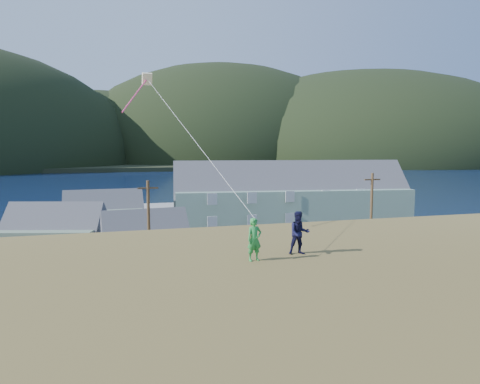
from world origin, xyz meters
name	(u,v)px	position (x,y,z in m)	size (l,w,h in m)	color
ground	(196,288)	(0.00, 0.00, 0.00)	(900.00, 900.00, 0.00)	#0A1638
grass_strip	(201,296)	(0.00, -2.00, 0.05)	(110.00, 8.00, 0.10)	#4C3D19
waterfront_lot	(172,242)	(0.00, 17.00, 0.06)	(72.00, 36.00, 0.12)	#28282B
wharf	(119,212)	(-6.00, 40.00, 0.45)	(26.00, 14.00, 0.90)	gray
far_shore	(128,160)	(0.00, 330.00, 1.00)	(900.00, 320.00, 2.00)	black
far_hills	(180,161)	(35.59, 279.38, 2.00)	(760.00, 265.00, 143.00)	black
lodge	(291,197)	(16.92, 21.92, 4.32)	(32.75, 12.81, 11.22)	slate
shed_palegreen_near	(54,234)	(-12.03, 12.26, 2.57)	(10.52, 7.95, 6.81)	slate
shed_white	(146,240)	(-3.41, 7.85, 2.43)	(8.34, 5.94, 6.30)	silver
shed_palegreen_far	(104,212)	(-7.83, 25.69, 2.59)	(10.31, 6.18, 6.76)	gray
utility_poles	(161,231)	(-2.59, 1.50, 4.40)	(37.30, 0.24, 8.68)	#47331E
parked_cars	(98,231)	(-8.49, 21.66, 0.87)	(22.48, 13.57, 1.57)	#B5B5B5
kite_flyer_green	(254,239)	(-1.19, -19.02, 7.93)	(0.53, 0.35, 1.45)	#268D3B
kite_flyer_navy	(299,233)	(0.61, -18.62, 7.97)	(0.75, 0.59, 1.55)	black
kite_rig	(147,83)	(-4.19, -11.57, 14.04)	(2.12, 4.12, 10.03)	#F8E8BC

